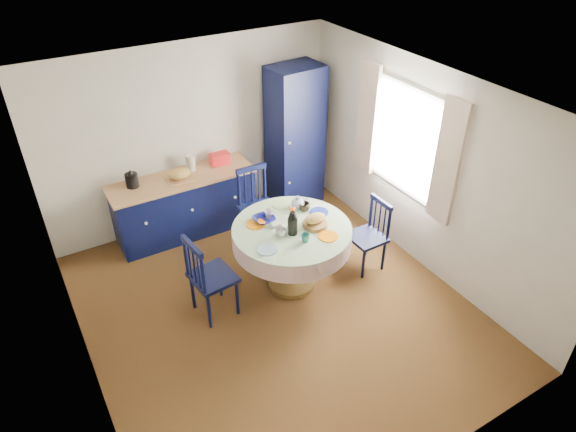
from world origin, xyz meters
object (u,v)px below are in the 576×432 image
at_px(kitchen_counter, 185,204).
at_px(mug_c, 304,207).
at_px(pantry_cabinet, 295,138).
at_px(dining_table, 292,237).
at_px(chair_far, 258,206).
at_px(mug_b, 305,238).
at_px(chair_left, 209,277).
at_px(cobalt_bowl, 264,219).
at_px(mug_d, 269,214).
at_px(chair_right, 369,235).
at_px(mug_a, 281,232).

relative_size(kitchen_counter, mug_c, 14.87).
relative_size(pantry_cabinet, dining_table, 1.51).
xyz_separation_m(chair_far, mug_b, (-0.09, -1.31, 0.34)).
xyz_separation_m(pantry_cabinet, mug_b, (-1.03, -1.91, -0.16)).
relative_size(chair_left, cobalt_bowl, 4.24).
relative_size(chair_left, mug_d, 9.42).
relative_size(chair_far, mug_c, 8.05).
bearing_deg(kitchen_counter, cobalt_bowl, -71.31).
height_order(chair_right, mug_d, chair_right).
bearing_deg(pantry_cabinet, cobalt_bowl, -136.53).
height_order(dining_table, mug_b, dining_table).
relative_size(kitchen_counter, chair_far, 1.85).
height_order(pantry_cabinet, mug_c, pantry_cabinet).
distance_m(chair_left, mug_a, 0.91).
relative_size(mug_a, cobalt_bowl, 0.47).
height_order(chair_far, mug_a, chair_far).
bearing_deg(pantry_cabinet, chair_left, -146.39).
distance_m(chair_right, mug_b, 1.09).
bearing_deg(mug_a, chair_left, 173.51).
distance_m(dining_table, chair_right, 1.03).
bearing_deg(mug_d, chair_right, -23.52).
bearing_deg(chair_right, pantry_cabinet, 178.56).
bearing_deg(chair_far, cobalt_bowl, -110.57).
relative_size(chair_left, chair_far, 1.00).
relative_size(chair_far, mug_b, 10.66).
height_order(pantry_cabinet, chair_right, pantry_cabinet).
distance_m(dining_table, chair_left, 1.04).
height_order(dining_table, cobalt_bowl, dining_table).
bearing_deg(cobalt_bowl, mug_c, -3.95).
xyz_separation_m(chair_right, mug_b, (-1.00, -0.11, 0.40)).
distance_m(chair_left, mug_c, 1.39).
bearing_deg(mug_d, mug_a, -98.58).
bearing_deg(dining_table, mug_a, -161.70).
relative_size(mug_b, mug_d, 0.89).
height_order(chair_far, chair_right, chair_far).
bearing_deg(mug_c, chair_far, 105.89).
height_order(dining_table, chair_far, dining_table).
xyz_separation_m(kitchen_counter, dining_table, (0.68, -1.67, 0.25)).
height_order(mug_a, mug_d, mug_d).
bearing_deg(mug_b, chair_right, 6.28).
relative_size(chair_far, mug_d, 9.44).
bearing_deg(cobalt_bowl, chair_left, -164.03).
height_order(kitchen_counter, dining_table, dining_table).
bearing_deg(chair_left, dining_table, -97.79).
relative_size(pantry_cabinet, mug_c, 15.92).
xyz_separation_m(dining_table, mug_d, (-0.13, 0.31, 0.18)).
bearing_deg(kitchen_counter, mug_a, -73.66).
xyz_separation_m(kitchen_counter, mug_a, (0.49, -1.73, 0.42)).
height_order(chair_right, cobalt_bowl, chair_right).
relative_size(pantry_cabinet, chair_right, 2.22).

